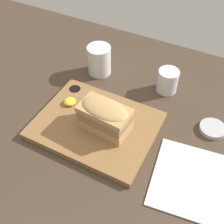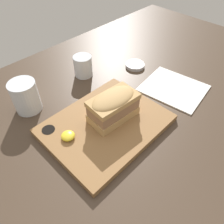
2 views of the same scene
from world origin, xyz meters
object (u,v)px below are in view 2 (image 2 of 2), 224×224
(napkin, at_px, (173,88))
(sandwich, at_px, (113,106))
(wine_glass, at_px, (83,67))
(condiment_dish, at_px, (135,65))
(water_glass, at_px, (26,98))
(serving_board, at_px, (106,125))

(napkin, bearing_deg, sandwich, 170.99)
(wine_glass, height_order, condiment_dish, wine_glass)
(water_glass, bearing_deg, serving_board, -63.38)
(sandwich, xyz_separation_m, napkin, (0.25, -0.04, -0.06))
(serving_board, relative_size, sandwich, 2.32)
(wine_glass, distance_m, napkin, 0.32)
(condiment_dish, bearing_deg, wine_glass, 149.92)
(serving_board, bearing_deg, condiment_dish, 25.40)
(serving_board, xyz_separation_m, napkin, (0.28, -0.04, -0.01))
(water_glass, xyz_separation_m, wine_glass, (0.23, 0.02, -0.01))
(condiment_dish, bearing_deg, water_glass, 168.51)
(serving_board, height_order, sandwich, sandwich)
(water_glass, bearing_deg, napkin, -33.71)
(sandwich, relative_size, water_glass, 1.45)
(serving_board, relative_size, condiment_dish, 4.53)
(sandwich, relative_size, condiment_dish, 1.95)
(serving_board, xyz_separation_m, condiment_dish, (0.29, 0.14, -0.00))
(sandwich, xyz_separation_m, wine_glass, (0.09, 0.23, -0.03))
(serving_board, height_order, condiment_dish, serving_board)
(serving_board, distance_m, condiment_dish, 0.32)
(napkin, bearing_deg, wine_glass, 119.88)
(sandwich, bearing_deg, condiment_dish, 28.05)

